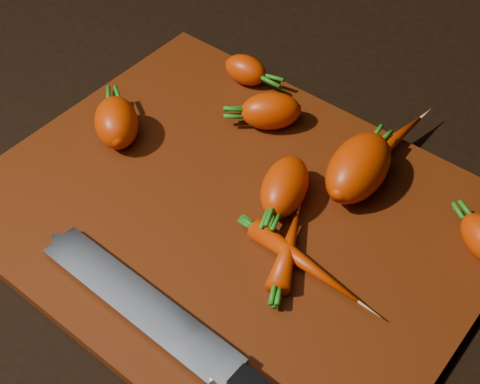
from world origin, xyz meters
The scene contains 11 objects.
ground centered at (0.00, 0.00, -0.01)m, with size 2.00×2.00×0.01m, color black.
cutting_board centered at (0.00, 0.00, 0.01)m, with size 0.50×0.40×0.01m, color #501C06.
carrot_0 centered at (-0.17, 0.00, 0.04)m, with size 0.07×0.05×0.05m, color #CA3203.
carrot_1 centered at (0.03, 0.04, 0.03)m, with size 0.08×0.05×0.05m, color #CA3203.
carrot_2 centered at (0.08, 0.10, 0.04)m, with size 0.10×0.06×0.06m, color #CA3203.
carrot_3 centered at (-0.05, 0.13, 0.03)m, with size 0.07×0.04×0.04m, color #CA3203.
carrot_4 centered at (-0.12, 0.17, 0.03)m, with size 0.05×0.04×0.04m, color #CA3203.
carrot_6 centered at (0.08, 0.17, 0.02)m, with size 0.12×0.02×0.02m, color #CA3203.
carrot_7 centered at (0.10, -0.02, 0.02)m, with size 0.12×0.02×0.02m, color #CA3203.
carrot_8 centered at (0.08, -0.01, 0.02)m, with size 0.09×0.02×0.02m, color #CA3203.
knife centered at (0.02, -0.14, 0.02)m, with size 0.35×0.04×0.02m.
Camera 1 is at (0.28, -0.34, 0.53)m, focal length 50.00 mm.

